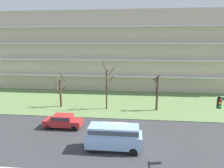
{
  "coord_description": "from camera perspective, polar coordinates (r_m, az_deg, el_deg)",
  "views": [
    {
      "loc": [
        1.8,
        -20.17,
        9.9
      ],
      "look_at": [
        -1.05,
        6.0,
        4.7
      ],
      "focal_mm": 33.8,
      "sensor_mm": 36.0,
      "label": 1
    }
  ],
  "objects": [
    {
      "name": "tree_far_left",
      "position": [
        33.37,
        -13.79,
        -2.01
      ],
      "size": [
        1.55,
        1.48,
        5.55
      ],
      "color": "#4C3828",
      "rests_on": "ground"
    },
    {
      "name": "apartment_building",
      "position": [
        47.25,
        4.09,
        8.97
      ],
      "size": [
        54.94,
        10.98,
        16.2
      ],
      "color": "beige",
      "rests_on": "ground"
    },
    {
      "name": "grass_lawn_strip",
      "position": [
        35.61,
        3.1,
        -4.91
      ],
      "size": [
        80.0,
        16.0,
        0.08
      ],
      "primitive_type": "cube",
      "color": "#66844C",
      "rests_on": "ground"
    },
    {
      "name": "sedan_red_center_left",
      "position": [
        25.76,
        -13.1,
        -9.64
      ],
      "size": [
        4.42,
        1.85,
        1.57
      ],
      "rotation": [
        0.0,
        0.0,
        3.13
      ],
      "color": "#B22828",
      "rests_on": "ground"
    },
    {
      "name": "ground",
      "position": [
        22.54,
        1.05,
        -14.87
      ],
      "size": [
        160.0,
        160.0,
        0.0
      ],
      "primitive_type": "plane",
      "color": "#38383A"
    },
    {
      "name": "tree_left",
      "position": [
        31.12,
        -1.36,
        -0.75
      ],
      "size": [
        1.91,
        1.91,
        7.35
      ],
      "color": "#4C3828",
      "rests_on": "ground"
    },
    {
      "name": "tree_center",
      "position": [
        31.34,
        12.08,
        -2.14
      ],
      "size": [
        1.21,
        1.17,
        5.24
      ],
      "color": "#423023",
      "rests_on": "ground"
    },
    {
      "name": "van_blue_near_left",
      "position": [
        20.14,
        0.5,
        -13.79
      ],
      "size": [
        5.21,
        2.02,
        2.36
      ],
      "rotation": [
        0.0,
        0.0,
        -0.0
      ],
      "color": "#8CB2E0",
      "rests_on": "ground"
    }
  ]
}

